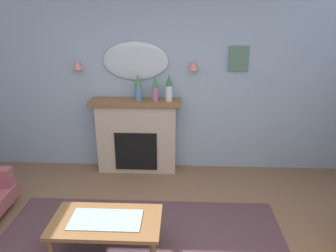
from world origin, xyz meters
The scene contains 10 objects.
wall_back centered at (0.00, 2.52, 1.43)m, with size 7.23×0.10×2.87m, color #8C9EB2.
fireplace centered at (-0.26, 2.30, 0.57)m, with size 1.36×0.36×1.16m.
mantel_vase_right centered at (-0.21, 2.27, 1.35)m, with size 0.11×0.11×0.39m.
mantel_vase_centre centered at (0.04, 2.27, 1.35)m, with size 0.10×0.10×0.36m.
mantel_vase_left centered at (0.24, 2.27, 1.35)m, with size 0.10×0.10×0.38m.
wall_mirror centered at (-0.26, 2.44, 1.71)m, with size 0.96×0.06×0.56m, color #B2BCC6.
wall_sconce_left centered at (-1.11, 2.39, 1.66)m, with size 0.14×0.14×0.14m, color #D17066.
wall_sconce_right centered at (0.59, 2.39, 1.66)m, with size 0.14×0.14×0.14m, color #D17066.
framed_picture centered at (1.24, 2.45, 1.75)m, with size 0.28×0.03×0.36m, color #4C6B56.
coffee_table centered at (-0.31, 0.39, 0.38)m, with size 1.10×0.60×0.45m.
Camera 1 is at (0.42, -2.27, 2.42)m, focal length 34.24 mm.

